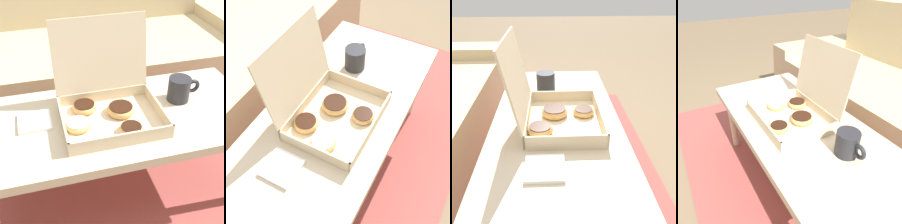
% 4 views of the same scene
% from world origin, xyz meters
% --- Properties ---
extents(ground_plane, '(12.00, 12.00, 0.00)m').
position_xyz_m(ground_plane, '(0.00, 0.00, 0.00)').
color(ground_plane, '#756047').
extents(area_rug, '(2.42, 1.88, 0.01)m').
position_xyz_m(area_rug, '(0.00, 0.30, 0.01)').
color(area_rug, '#994742').
rests_on(area_rug, ground_plane).
extents(coffee_table, '(1.19, 0.54, 0.46)m').
position_xyz_m(coffee_table, '(0.00, -0.06, 0.42)').
color(coffee_table, '#C6B293').
rests_on(coffee_table, ground_plane).
extents(pastry_box, '(0.39, 0.37, 0.36)m').
position_xyz_m(pastry_box, '(-0.05, -0.05, 0.53)').
color(pastry_box, beige).
rests_on(pastry_box, coffee_table).
extents(coffee_mug, '(0.14, 0.10, 0.11)m').
position_xyz_m(coffee_mug, '(0.29, -0.02, 0.52)').
color(coffee_mug, '#232328').
rests_on(coffee_mug, coffee_table).
extents(napkin_stack, '(0.13, 0.13, 0.01)m').
position_xyz_m(napkin_stack, '(-0.34, -0.02, 0.47)').
color(napkin_stack, white).
rests_on(napkin_stack, coffee_table).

